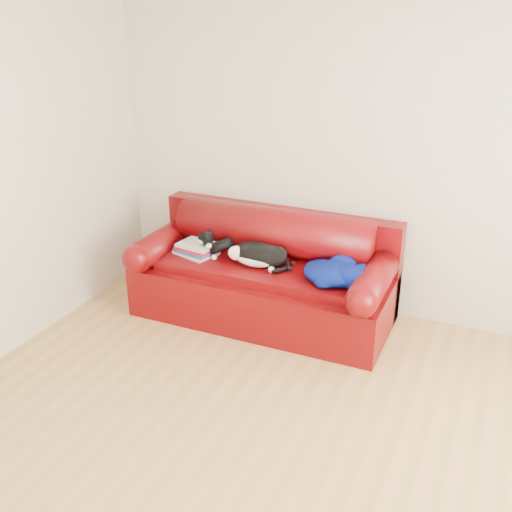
% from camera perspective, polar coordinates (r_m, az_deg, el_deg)
% --- Properties ---
extents(ground, '(4.50, 4.50, 0.00)m').
position_cam_1_polar(ground, '(3.75, 1.64, -18.05)').
color(ground, olive).
rests_on(ground, ground).
extents(room_shell, '(4.52, 4.02, 2.61)m').
position_cam_1_polar(room_shell, '(2.91, 4.41, 7.05)').
color(room_shell, beige).
rests_on(room_shell, ground).
extents(sofa_base, '(2.10, 0.90, 0.50)m').
position_cam_1_polar(sofa_base, '(5.00, 0.67, -3.35)').
color(sofa_base, '#440207').
rests_on(sofa_base, ground).
extents(sofa_back, '(2.10, 1.01, 0.88)m').
position_cam_1_polar(sofa_back, '(5.08, 1.78, 0.84)').
color(sofa_back, '#440207').
rests_on(sofa_back, ground).
extents(book_stack, '(0.39, 0.34, 0.10)m').
position_cam_1_polar(book_stack, '(5.05, -5.65, 0.70)').
color(book_stack, beige).
rests_on(book_stack, sofa_base).
extents(cat, '(0.67, 0.33, 0.24)m').
position_cam_1_polar(cat, '(4.80, 0.13, 0.10)').
color(cat, black).
rests_on(cat, sofa_base).
extents(blanket, '(0.58, 0.46, 0.17)m').
position_cam_1_polar(blanket, '(4.58, 7.61, -1.53)').
color(blanket, '#02024A').
rests_on(blanket, sofa_base).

